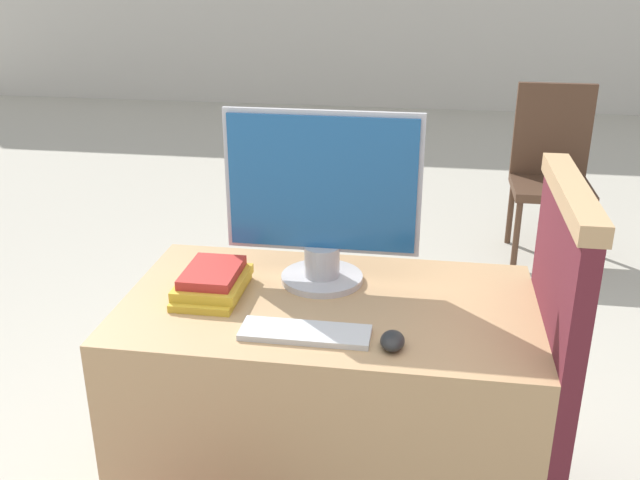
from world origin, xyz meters
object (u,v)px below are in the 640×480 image
at_px(book_stack, 212,282).
at_px(far_chair, 551,166).
at_px(monitor, 322,202).
at_px(keyboard, 305,333).
at_px(mouse, 392,341).

distance_m(book_stack, far_chair, 2.70).
distance_m(monitor, keyboard, 0.41).
relative_size(mouse, far_chair, 0.09).
xyz_separation_m(monitor, book_stack, (-0.30, -0.13, -0.22)).
height_order(monitor, far_chair, monitor).
height_order(monitor, keyboard, monitor).
bearing_deg(monitor, keyboard, -88.85).
relative_size(mouse, book_stack, 0.35).
bearing_deg(far_chair, monitor, -139.90).
height_order(mouse, far_chair, far_chair).
relative_size(keyboard, book_stack, 1.31).
distance_m(keyboard, mouse, 0.23).
bearing_deg(keyboard, far_chair, 68.52).
relative_size(monitor, far_chair, 0.58).
relative_size(monitor, mouse, 6.38).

